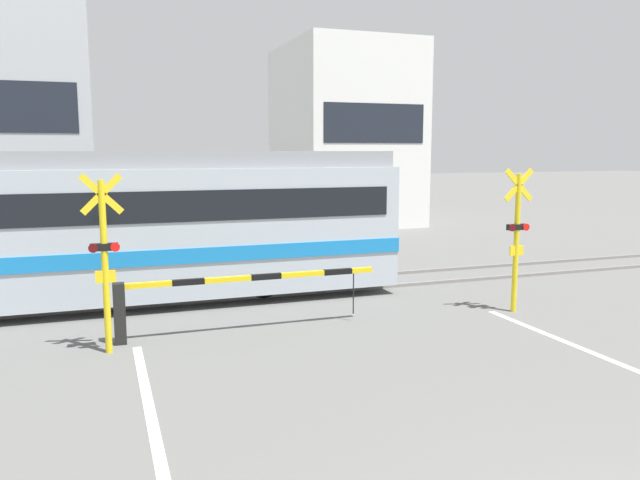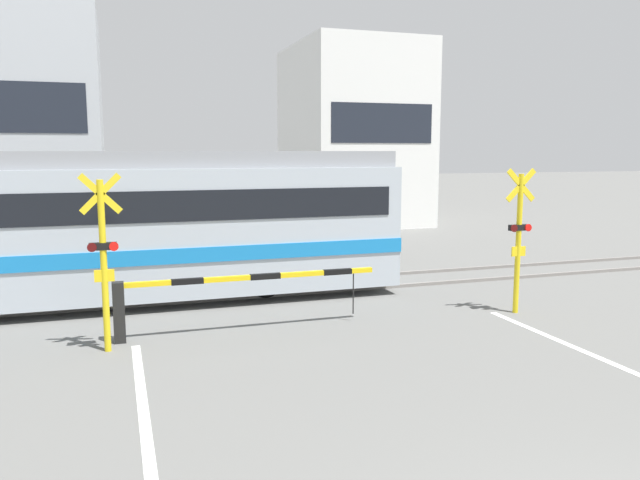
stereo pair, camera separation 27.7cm
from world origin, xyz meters
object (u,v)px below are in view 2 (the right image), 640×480
commuter_train (29,225)px  crossing_signal_left (103,255)px  pedestrian (229,226)px  crossing_barrier_far (336,236)px  crossing_barrier_near (200,292)px  crossing_signal_right (519,234)px

commuter_train → crossing_signal_left: 3.98m
crossing_signal_left → pedestrian: bearing=67.9°
commuter_train → crossing_barrier_far: commuter_train is taller
commuter_train → crossing_barrier_near: 4.62m
crossing_barrier_near → crossing_signal_left: crossing_signal_left is taller
crossing_barrier_far → crossing_signal_left: (-6.43, -6.60, 0.84)m
pedestrian → crossing_barrier_near: bearing=-103.4°
crossing_signal_right → crossing_signal_left: bearing=180.0°
crossing_barrier_near → crossing_signal_left: (-1.62, -0.44, 0.84)m
crossing_barrier_near → crossing_signal_right: 6.50m
crossing_barrier_far → pedestrian: 3.70m
commuter_train → pedestrian: 7.55m
crossing_barrier_near → crossing_signal_right: (6.43, -0.44, 0.84)m
crossing_barrier_near → crossing_barrier_far: same height
crossing_signal_left → crossing_barrier_near: bearing=15.2°
crossing_barrier_far → crossing_signal_left: size_ratio=1.63×
crossing_barrier_near → pedestrian: pedestrian is taller
commuter_train → crossing_signal_right: size_ratio=5.36×
crossing_barrier_far → pedestrian: size_ratio=2.96×
crossing_signal_right → pedestrian: crossing_signal_right is taller
crossing_barrier_near → crossing_barrier_far: bearing=52.0°
crossing_signal_left → pedestrian: (3.67, 9.06, -0.70)m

